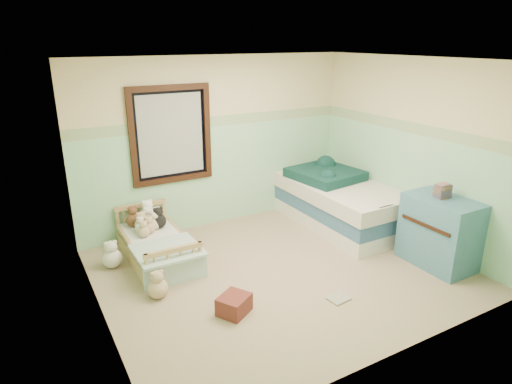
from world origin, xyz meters
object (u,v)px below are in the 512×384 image
plush_floor_cream (112,258)px  red_pillow (234,305)px  dresser (440,232)px  floor_book (339,299)px  toddler_bed_frame (157,252)px  plush_floor_tan (158,288)px  twin_bed_frame (338,217)px

plush_floor_cream → red_pillow: bearing=-61.4°
dresser → floor_book: (-1.60, -0.04, -0.43)m
floor_book → toddler_bed_frame: bearing=120.8°
red_pillow → plush_floor_tan: bearing=131.7°
twin_bed_frame → dresser: dresser is taller
twin_bed_frame → toddler_bed_frame: bearing=174.8°
plush_floor_cream → plush_floor_tan: 0.99m
twin_bed_frame → floor_book: (-1.34, -1.65, -0.10)m
toddler_bed_frame → plush_floor_tan: bearing=-107.3°
toddler_bed_frame → twin_bed_frame: (2.77, -0.25, 0.02)m
floor_book → dresser: bearing=-4.7°
plush_floor_tan → red_pillow: (0.60, -0.67, -0.01)m
plush_floor_cream → twin_bed_frame: size_ratio=0.11×
plush_floor_cream → floor_book: bearing=-44.6°
toddler_bed_frame → floor_book: toddler_bed_frame is taller
dresser → twin_bed_frame: bearing=99.3°
toddler_bed_frame → plush_floor_tan: plush_floor_tan is taller
twin_bed_frame → dresser: (0.26, -1.61, 0.33)m
plush_floor_cream → plush_floor_tan: plush_floor_cream is taller
plush_floor_cream → dresser: (3.60, -1.92, 0.32)m
plush_floor_tan → floor_book: 2.00m
plush_floor_cream → dresser: 4.09m
red_pillow → twin_bed_frame: bearing=28.1°
plush_floor_tan → twin_bed_frame: size_ratio=0.10×
plush_floor_cream → dresser: dresser is taller
plush_floor_tan → dresser: 3.47m
toddler_bed_frame → plush_floor_cream: bearing=173.8°
twin_bed_frame → red_pillow: (-2.45, -1.31, -0.01)m
plush_floor_cream → red_pillow: 1.85m
dresser → floor_book: size_ratio=3.82×
plush_floor_tan → floor_book: size_ratio=0.97×
plush_floor_tan → red_pillow: size_ratio=0.71×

